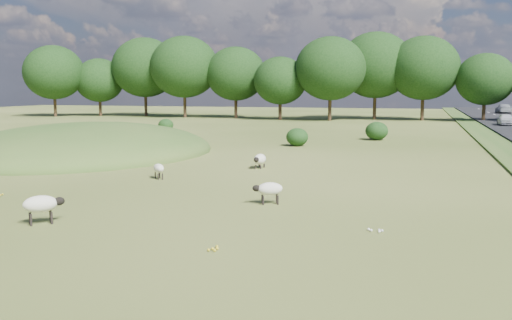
{
  "coord_description": "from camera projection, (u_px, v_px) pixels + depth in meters",
  "views": [
    {
      "loc": [
        9.11,
        -20.8,
        4.29
      ],
      "look_at": [
        2.0,
        4.0,
        1.0
      ],
      "focal_mm": 40.0,
      "sensor_mm": 36.0,
      "label": 1
    }
  ],
  "objects": [
    {
      "name": "mound",
      "position": [
        86.0,
        153.0,
        37.59
      ],
      "size": [
        16.0,
        20.0,
        4.0
      ],
      "primitive_type": "ellipsoid",
      "color": "#33561E",
      "rests_on": "ground"
    },
    {
      "name": "sheep_2",
      "position": [
        42.0,
        204.0,
        17.92
      ],
      "size": [
        1.21,
        1.16,
        0.92
      ],
      "rotation": [
        0.0,
        0.0,
        0.75
      ],
      "color": "beige",
      "rests_on": "ground"
    },
    {
      "name": "sheep_1",
      "position": [
        260.0,
        159.0,
        30.41
      ],
      "size": [
        0.64,
        1.34,
        0.76
      ],
      "rotation": [
        0.0,
        0.0,
        4.66
      ],
      "color": "beige",
      "rests_on": "ground"
    },
    {
      "name": "sheep_3",
      "position": [
        159.0,
        168.0,
        26.81
      ],
      "size": [
        0.9,
        0.96,
        0.73
      ],
      "rotation": [
        0.0,
        0.0,
        2.3
      ],
      "color": "beige",
      "rests_on": "ground"
    },
    {
      "name": "car_2",
      "position": [
        506.0,
        119.0,
        61.44
      ],
      "size": [
        1.49,
        3.69,
        1.26
      ],
      "primitive_type": "imported",
      "color": "silver",
      "rests_on": "road"
    },
    {
      "name": "shrubs",
      "position": [
        295.0,
        131.0,
        47.52
      ],
      "size": [
        22.39,
        12.1,
        1.51
      ],
      "color": "black",
      "rests_on": "ground"
    },
    {
      "name": "treeline",
      "position": [
        341.0,
        70.0,
        75.19
      ],
      "size": [
        96.28,
        14.66,
        11.7
      ],
      "color": "black",
      "rests_on": "ground"
    },
    {
      "name": "car_3",
      "position": [
        504.0,
        109.0,
        90.13
      ],
      "size": [
        2.07,
        5.09,
        1.48
      ],
      "primitive_type": "imported",
      "rotation": [
        0.0,
        0.0,
        3.14
      ],
      "color": "#B2B6BB",
      "rests_on": "road"
    },
    {
      "name": "sheep_0",
      "position": [
        269.0,
        189.0,
        20.99
      ],
      "size": [
        1.18,
        0.83,
        0.82
      ],
      "rotation": [
        0.0,
        0.0,
        3.55
      ],
      "color": "beige",
      "rests_on": "ground"
    },
    {
      "name": "ground",
      "position": [
        290.0,
        146.0,
        41.94
      ],
      "size": [
        160.0,
        160.0,
        0.0
      ],
      "primitive_type": "plane",
      "color": "#394D18",
      "rests_on": "ground"
    }
  ]
}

